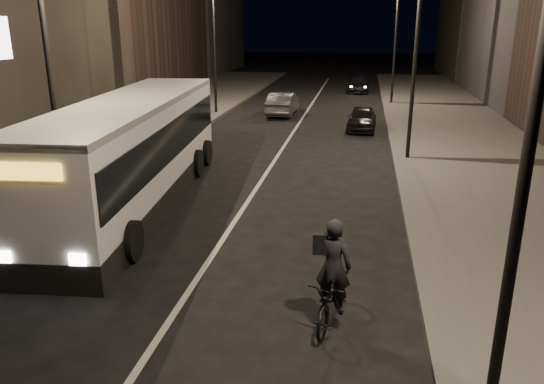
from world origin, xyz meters
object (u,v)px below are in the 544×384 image
at_px(car_near, 362,118).
at_px(car_far, 359,84).
at_px(streetlight_right_near, 518,55).
at_px(streetlight_right_mid, 411,30).
at_px(car_mid, 283,104).
at_px(streetlight_left_near, 53,34).
at_px(cyclist_on_bicycle, 332,290).
at_px(city_bus, 133,148).
at_px(streetlight_right_far, 392,26).
at_px(streetlight_left_far, 218,27).

xyz_separation_m(car_near, car_far, (-0.42, 16.31, -0.00)).
relative_size(streetlight_right_near, car_near, 2.18).
distance_m(streetlight_right_mid, car_mid, 13.31).
bearing_deg(streetlight_left_near, cyclist_on_bicycle, -32.36).
bearing_deg(streetlight_right_near, streetlight_right_mid, 90.00).
height_order(streetlight_right_near, streetlight_right_mid, same).
xyz_separation_m(city_bus, cyclist_on_bicycle, (6.81, -6.37, -1.08)).
bearing_deg(car_near, city_bus, -115.58).
height_order(cyclist_on_bicycle, car_mid, cyclist_on_bicycle).
height_order(car_near, car_mid, car_mid).
bearing_deg(streetlight_right_mid, car_mid, 122.48).
bearing_deg(car_near, car_far, 93.92).
relative_size(streetlight_right_far, car_mid, 1.87).
height_order(city_bus, car_near, city_bus).
height_order(streetlight_right_near, streetlight_left_far, same).
bearing_deg(car_near, streetlight_right_far, 82.15).
relative_size(streetlight_left_far, car_near, 2.18).
bearing_deg(car_mid, streetlight_left_near, 79.05).
distance_m(streetlight_right_far, city_bus, 24.96).
bearing_deg(cyclist_on_bicycle, streetlight_right_near, -40.22).
bearing_deg(car_mid, car_near, 141.98).
height_order(streetlight_left_near, car_near, streetlight_left_near).
bearing_deg(streetlight_right_near, streetlight_right_far, 90.00).
xyz_separation_m(streetlight_right_mid, streetlight_left_far, (-10.66, 10.00, 0.00)).
height_order(streetlight_left_far, cyclist_on_bicycle, streetlight_left_far).
bearing_deg(car_near, streetlight_right_near, -83.13).
relative_size(streetlight_right_near, streetlight_left_far, 1.00).
relative_size(streetlight_left_near, car_far, 1.86).
xyz_separation_m(streetlight_left_near, car_far, (8.52, 30.79, -4.73)).
bearing_deg(streetlight_left_near, car_far, 74.54).
xyz_separation_m(streetlight_right_far, city_bus, (-8.93, -23.04, -3.52)).
relative_size(streetlight_right_far, city_bus, 0.64).
height_order(streetlight_right_far, car_mid, streetlight_right_far).
bearing_deg(streetlight_left_near, streetlight_right_far, 66.04).
bearing_deg(car_far, streetlight_right_far, -72.76).
distance_m(city_bus, car_far, 30.61).
distance_m(streetlight_right_mid, car_near, 8.20).
xyz_separation_m(streetlight_right_near, car_far, (-2.15, 38.79, -4.73)).
height_order(streetlight_left_far, car_near, streetlight_left_far).
bearing_deg(car_far, streetlight_right_near, -87.15).
xyz_separation_m(streetlight_right_mid, city_bus, (-8.93, -7.04, -3.52)).
distance_m(streetlight_right_far, streetlight_left_far, 12.24).
relative_size(car_near, car_far, 0.85).
bearing_deg(streetlight_right_far, city_bus, -111.19).
relative_size(streetlight_right_far, streetlight_left_far, 1.00).
bearing_deg(streetlight_left_far, streetlight_right_far, 29.36).
bearing_deg(streetlight_right_near, streetlight_left_far, 112.30).
xyz_separation_m(cyclist_on_bicycle, car_far, (-0.02, 36.20, -0.13)).
bearing_deg(cyclist_on_bicycle, car_mid, 111.22).
distance_m(streetlight_right_near, streetlight_left_far, 28.10).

